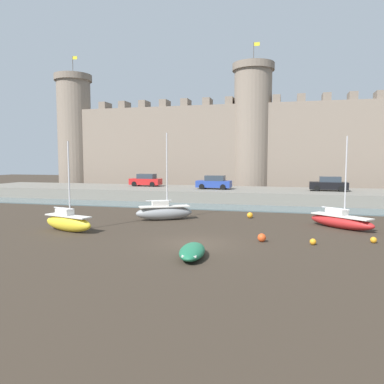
{
  "coord_description": "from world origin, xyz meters",
  "views": [
    {
      "loc": [
        5.17,
        -20.84,
        4.92
      ],
      "look_at": [
        -1.64,
        5.6,
        2.5
      ],
      "focal_mm": 35.0,
      "sensor_mm": 36.0,
      "label": 1
    }
  ],
  "objects_px": {
    "rowboat_near_channel_left": "(192,251)",
    "sailboat_midflat_right": "(68,222)",
    "sailboat_midflat_centre": "(341,220)",
    "mooring_buoy_near_shore": "(374,240)",
    "mooring_buoy_off_centre": "(250,215)",
    "sailboat_foreground_centre": "(164,212)",
    "mooring_buoy_near_channel": "(313,242)",
    "car_quay_centre_east": "(329,184)",
    "car_quay_east": "(146,180)",
    "mooring_buoy_mid_mud": "(262,238)",
    "car_quay_centre_west": "(214,183)"
  },
  "relations": [
    {
      "from": "sailboat_midflat_centre",
      "to": "mooring_buoy_near_shore",
      "type": "relative_size",
      "value": 17.68
    },
    {
      "from": "sailboat_midflat_right",
      "to": "mooring_buoy_mid_mud",
      "type": "xyz_separation_m",
      "value": [
        13.03,
        -0.02,
        -0.4
      ]
    },
    {
      "from": "mooring_buoy_mid_mud",
      "to": "car_quay_centre_east",
      "type": "height_order",
      "value": "car_quay_centre_east"
    },
    {
      "from": "rowboat_near_channel_left",
      "to": "car_quay_centre_west",
      "type": "bearing_deg",
      "value": 98.69
    },
    {
      "from": "sailboat_foreground_centre",
      "to": "mooring_buoy_off_centre",
      "type": "relative_size",
      "value": 14.35
    },
    {
      "from": "mooring_buoy_off_centre",
      "to": "car_quay_centre_west",
      "type": "relative_size",
      "value": 0.12
    },
    {
      "from": "mooring_buoy_off_centre",
      "to": "car_quay_centre_west",
      "type": "bearing_deg",
      "value": 113.58
    },
    {
      "from": "mooring_buoy_near_shore",
      "to": "mooring_buoy_off_centre",
      "type": "distance_m",
      "value": 10.93
    },
    {
      "from": "sailboat_midflat_right",
      "to": "car_quay_east",
      "type": "height_order",
      "value": "sailboat_midflat_right"
    },
    {
      "from": "mooring_buoy_near_channel",
      "to": "car_quay_east",
      "type": "distance_m",
      "value": 30.99
    },
    {
      "from": "sailboat_midflat_centre",
      "to": "mooring_buoy_mid_mud",
      "type": "bearing_deg",
      "value": -131.44
    },
    {
      "from": "car_quay_centre_east",
      "to": "car_quay_east",
      "type": "bearing_deg",
      "value": 175.43
    },
    {
      "from": "rowboat_near_channel_left",
      "to": "car_quay_centre_east",
      "type": "distance_m",
      "value": 28.1
    },
    {
      "from": "mooring_buoy_near_channel",
      "to": "mooring_buoy_off_centre",
      "type": "xyz_separation_m",
      "value": [
        -4.47,
        8.88,
        0.06
      ]
    },
    {
      "from": "sailboat_midflat_right",
      "to": "car_quay_east",
      "type": "distance_m",
      "value": 24.15
    },
    {
      "from": "mooring_buoy_mid_mud",
      "to": "car_quay_centre_west",
      "type": "height_order",
      "value": "car_quay_centre_west"
    },
    {
      "from": "car_quay_east",
      "to": "rowboat_near_channel_left",
      "type": "bearing_deg",
      "value": -64.41
    },
    {
      "from": "mooring_buoy_off_centre",
      "to": "mooring_buoy_near_channel",
      "type": "bearing_deg",
      "value": -63.28
    },
    {
      "from": "sailboat_midflat_centre",
      "to": "sailboat_midflat_right",
      "type": "relative_size",
      "value": 1.07
    },
    {
      "from": "rowboat_near_channel_left",
      "to": "sailboat_midflat_centre",
      "type": "distance_m",
      "value": 13.22
    },
    {
      "from": "car_quay_centre_west",
      "to": "rowboat_near_channel_left",
      "type": "bearing_deg",
      "value": -81.31
    },
    {
      "from": "sailboat_foreground_centre",
      "to": "mooring_buoy_near_channel",
      "type": "height_order",
      "value": "sailboat_foreground_centre"
    },
    {
      "from": "sailboat_foreground_centre",
      "to": "car_quay_centre_east",
      "type": "relative_size",
      "value": 1.69
    },
    {
      "from": "mooring_buoy_near_shore",
      "to": "sailboat_foreground_centre",
      "type": "bearing_deg",
      "value": 161.45
    },
    {
      "from": "car_quay_centre_west",
      "to": "mooring_buoy_mid_mud",
      "type": "bearing_deg",
      "value": -71.71
    },
    {
      "from": "car_quay_centre_east",
      "to": "car_quay_east",
      "type": "height_order",
      "value": "same"
    },
    {
      "from": "sailboat_midflat_centre",
      "to": "sailboat_midflat_right",
      "type": "height_order",
      "value": "sailboat_midflat_centre"
    },
    {
      "from": "mooring_buoy_off_centre",
      "to": "car_quay_centre_east",
      "type": "xyz_separation_m",
      "value": [
        7.46,
        13.24,
        1.87
      ]
    },
    {
      "from": "car_quay_centre_west",
      "to": "car_quay_east",
      "type": "bearing_deg",
      "value": 165.9
    },
    {
      "from": "mooring_buoy_near_shore",
      "to": "mooring_buoy_off_centre",
      "type": "xyz_separation_m",
      "value": [
        -7.94,
        7.51,
        0.06
      ]
    },
    {
      "from": "rowboat_near_channel_left",
      "to": "sailboat_midflat_right",
      "type": "bearing_deg",
      "value": 155.36
    },
    {
      "from": "sailboat_midflat_right",
      "to": "mooring_buoy_near_channel",
      "type": "relative_size",
      "value": 16.54
    },
    {
      "from": "car_quay_centre_west",
      "to": "car_quay_east",
      "type": "relative_size",
      "value": 1.0
    },
    {
      "from": "sailboat_midflat_right",
      "to": "mooring_buoy_mid_mud",
      "type": "relative_size",
      "value": 12.14
    },
    {
      "from": "sailboat_foreground_centre",
      "to": "mooring_buoy_mid_mud",
      "type": "xyz_separation_m",
      "value": [
        8.21,
        -6.18,
        -0.42
      ]
    },
    {
      "from": "sailboat_midflat_centre",
      "to": "mooring_buoy_off_centre",
      "type": "height_order",
      "value": "sailboat_midflat_centre"
    },
    {
      "from": "rowboat_near_channel_left",
      "to": "car_quay_centre_east",
      "type": "bearing_deg",
      "value": 71.28
    },
    {
      "from": "sailboat_midflat_centre",
      "to": "sailboat_foreground_centre",
      "type": "relative_size",
      "value": 0.93
    },
    {
      "from": "sailboat_midflat_centre",
      "to": "car_quay_centre_west",
      "type": "height_order",
      "value": "sailboat_midflat_centre"
    },
    {
      "from": "sailboat_foreground_centre",
      "to": "mooring_buoy_mid_mud",
      "type": "height_order",
      "value": "sailboat_foreground_centre"
    },
    {
      "from": "rowboat_near_channel_left",
      "to": "car_quay_centre_east",
      "type": "height_order",
      "value": "car_quay_centre_east"
    },
    {
      "from": "mooring_buoy_near_channel",
      "to": "mooring_buoy_off_centre",
      "type": "distance_m",
      "value": 9.94
    },
    {
      "from": "sailboat_midflat_centre",
      "to": "car_quay_centre_west",
      "type": "distance_m",
      "value": 19.88
    },
    {
      "from": "mooring_buoy_off_centre",
      "to": "mooring_buoy_mid_mud",
      "type": "bearing_deg",
      "value": -79.88
    },
    {
      "from": "car_quay_centre_west",
      "to": "sailboat_midflat_centre",
      "type": "bearing_deg",
      "value": -51.99
    },
    {
      "from": "sailboat_midflat_right",
      "to": "mooring_buoy_near_shore",
      "type": "height_order",
      "value": "sailboat_midflat_right"
    },
    {
      "from": "rowboat_near_channel_left",
      "to": "sailboat_midflat_right",
      "type": "distance_m",
      "value": 10.91
    },
    {
      "from": "sailboat_midflat_right",
      "to": "sailboat_foreground_centre",
      "type": "xyz_separation_m",
      "value": [
        4.82,
        6.16,
        0.02
      ]
    },
    {
      "from": "mooring_buoy_near_channel",
      "to": "mooring_buoy_near_shore",
      "type": "xyz_separation_m",
      "value": [
        3.47,
        1.37,
        -0.0
      ]
    },
    {
      "from": "sailboat_midflat_centre",
      "to": "car_quay_centre_west",
      "type": "relative_size",
      "value": 1.57
    }
  ]
}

